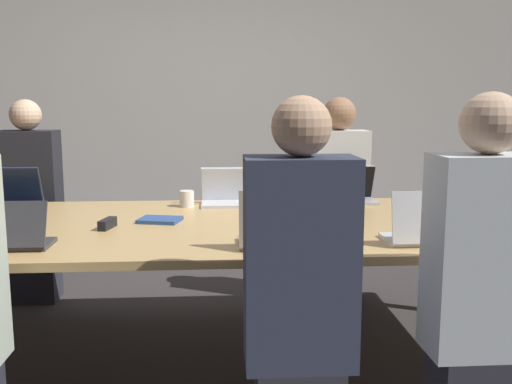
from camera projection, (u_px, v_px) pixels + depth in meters
ground_plane at (198, 358)px, 3.17m from camera, size 24.00×24.00×0.00m
curtain_wall at (204, 103)px, 5.35m from camera, size 12.00×0.06×2.80m
conference_table at (196, 232)px, 3.06m from camera, size 3.79×1.47×0.77m
laptop_near_left at (8, 235)px, 2.51m from camera, size 0.36×0.22×0.21m
laptop_far_center at (229, 194)px, 3.60m from camera, size 0.35×0.23×0.24m
cup_far_center at (187, 199)px, 3.53m from camera, size 0.09×0.09×0.10m
bottle_far_center at (270, 195)px, 3.43m from camera, size 0.06×0.06×0.21m
laptop_far_right at (347, 192)px, 3.69m from camera, size 0.36×0.24×0.24m
person_far_right at (337, 203)px, 4.02m from camera, size 0.40×0.24×1.44m
laptop_far_left at (13, 197)px, 3.44m from camera, size 0.31×0.26×0.26m
person_far_left at (31, 205)px, 4.00m from camera, size 0.40×0.24×1.43m
laptop_near_right at (424, 228)px, 2.59m from camera, size 0.34×0.25×0.25m
person_near_right at (481, 288)px, 2.17m from camera, size 0.40×0.24×1.44m
cup_near_right at (475, 232)px, 2.65m from camera, size 0.09×0.09×0.09m
bottle_near_right at (476, 214)px, 2.71m from camera, size 0.06×0.06×0.26m
laptop_near_midright at (275, 231)px, 2.53m from camera, size 0.32×0.26×0.26m
person_near_midright at (299, 299)px, 2.08m from camera, size 0.40×0.24×1.43m
cup_near_midright at (332, 234)px, 2.57m from camera, size 0.09×0.09×0.10m
stapler at (107, 224)px, 2.92m from camera, size 0.08×0.16×0.05m
notebook at (160, 220)px, 3.09m from camera, size 0.25×0.21×0.02m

